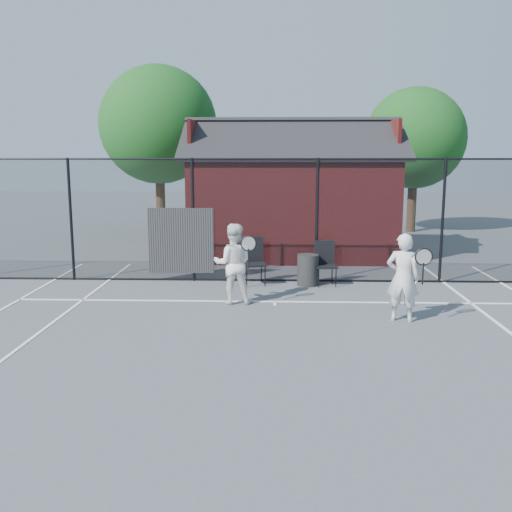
{
  "coord_description": "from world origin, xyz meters",
  "views": [
    {
      "loc": [
        -0.0,
        -8.7,
        3.06
      ],
      "look_at": [
        -0.38,
        2.34,
        1.1
      ],
      "focal_mm": 40.0,
      "sensor_mm": 36.0,
      "label": 1
    }
  ],
  "objects_px": {
    "clubhouse": "(292,203)",
    "chair_right": "(254,262)",
    "player_back": "(233,264)",
    "chair_left": "(326,264)",
    "player_front": "(403,277)",
    "waste_bin": "(308,270)"
  },
  "relations": [
    {
      "from": "player_front",
      "to": "player_back",
      "type": "xyz_separation_m",
      "value": [
        -3.24,
        1.21,
        0.01
      ]
    },
    {
      "from": "player_back",
      "to": "chair_right",
      "type": "relative_size",
      "value": 1.52
    },
    {
      "from": "clubhouse",
      "to": "player_back",
      "type": "relative_size",
      "value": 3.88
    },
    {
      "from": "chair_left",
      "to": "waste_bin",
      "type": "relative_size",
      "value": 1.39
    },
    {
      "from": "clubhouse",
      "to": "waste_bin",
      "type": "xyz_separation_m",
      "value": [
        0.28,
        -4.4,
        -1.24
      ]
    },
    {
      "from": "player_back",
      "to": "chair_left",
      "type": "xyz_separation_m",
      "value": [
        2.07,
        1.71,
        -0.33
      ]
    },
    {
      "from": "clubhouse",
      "to": "player_front",
      "type": "bearing_deg",
      "value": -75.7
    },
    {
      "from": "clubhouse",
      "to": "player_back",
      "type": "xyz_separation_m",
      "value": [
        -1.37,
        -6.11,
        -0.77
      ]
    },
    {
      "from": "clubhouse",
      "to": "player_back",
      "type": "bearing_deg",
      "value": -102.66
    },
    {
      "from": "chair_left",
      "to": "player_back",
      "type": "bearing_deg",
      "value": -147.79
    },
    {
      "from": "player_back",
      "to": "chair_left",
      "type": "distance_m",
      "value": 2.71
    },
    {
      "from": "clubhouse",
      "to": "chair_right",
      "type": "xyz_separation_m",
      "value": [
        -1.0,
        -4.4,
        -1.06
      ]
    },
    {
      "from": "player_front",
      "to": "chair_left",
      "type": "xyz_separation_m",
      "value": [
        -1.17,
        2.92,
        -0.32
      ]
    },
    {
      "from": "clubhouse",
      "to": "waste_bin",
      "type": "bearing_deg",
      "value": -86.36
    },
    {
      "from": "clubhouse",
      "to": "player_front",
      "type": "xyz_separation_m",
      "value": [
        1.87,
        -7.32,
        -0.78
      ]
    },
    {
      "from": "chair_left",
      "to": "chair_right",
      "type": "distance_m",
      "value": 1.7
    },
    {
      "from": "player_front",
      "to": "player_back",
      "type": "distance_m",
      "value": 3.46
    },
    {
      "from": "clubhouse",
      "to": "chair_left",
      "type": "relative_size",
      "value": 6.33
    },
    {
      "from": "chair_right",
      "to": "player_front",
      "type": "bearing_deg",
      "value": -58.41
    },
    {
      "from": "clubhouse",
      "to": "chair_right",
      "type": "distance_m",
      "value": 4.63
    },
    {
      "from": "clubhouse",
      "to": "player_front",
      "type": "distance_m",
      "value": 7.6
    },
    {
      "from": "clubhouse",
      "to": "chair_left",
      "type": "bearing_deg",
      "value": -80.96
    }
  ]
}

